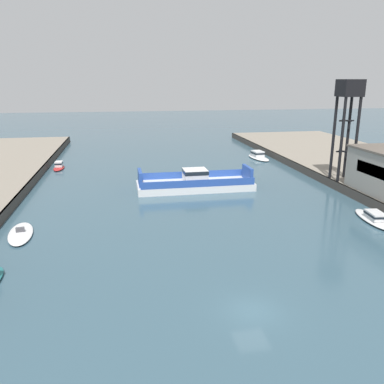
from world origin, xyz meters
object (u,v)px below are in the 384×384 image
chain_ferry (195,183)px  moored_boat_near_right (373,218)px  moored_boat_near_left (21,233)px  moored_boat_mid_right (258,156)px  moored_boat_mid_left (59,166)px  crane_tower (348,103)px

chain_ferry → moored_boat_near_right: (18.55, -18.35, -0.52)m
moored_boat_near_left → moored_boat_mid_right: (40.55, 38.25, 0.39)m
moored_boat_mid_left → moored_boat_mid_right: moored_boat_mid_right is taller
moored_boat_near_left → moored_boat_near_right: bearing=-3.7°
moored_boat_near_left → moored_boat_mid_left: bearing=91.3°
moored_boat_near_right → crane_tower: bearing=74.1°
moored_boat_near_right → crane_tower: size_ratio=0.52×
chain_ferry → crane_tower: crane_tower is taller
moored_boat_near_left → moored_boat_mid_left: (-0.81, 34.85, 0.31)m
moored_boat_near_left → moored_boat_mid_left: size_ratio=1.39×
moored_boat_near_right → moored_boat_mid_left: moored_boat_mid_left is taller
chain_ferry → crane_tower: 26.10m
moored_boat_near_right → moored_boat_near_left: bearing=176.3°
moored_boat_mid_left → crane_tower: crane_tower is taller
moored_boat_mid_left → moored_boat_mid_right: bearing=4.7°
moored_boat_mid_right → moored_boat_near_right: bearing=-89.4°
moored_boat_near_left → crane_tower: (45.31, 12.64, 12.92)m
moored_boat_near_left → moored_boat_near_right: 41.06m
crane_tower → moored_boat_mid_right: bearing=100.5°
moored_boat_near_left → moored_boat_mid_right: bearing=43.3°
moored_boat_near_right → moored_boat_mid_right: size_ratio=0.93×
moored_boat_mid_right → crane_tower: size_ratio=0.56×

